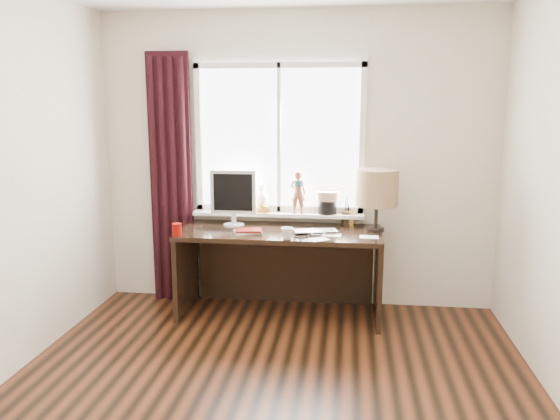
# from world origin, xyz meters

# --- Properties ---
(wall_back) EXTENTS (3.50, 0.00, 2.60)m
(wall_back) POSITION_xyz_m (0.00, 2.00, 1.30)
(wall_back) COLOR beige
(wall_back) RESTS_ON ground
(wall_front) EXTENTS (3.50, 0.00, 2.60)m
(wall_front) POSITION_xyz_m (0.00, -2.00, 1.30)
(wall_front) COLOR beige
(wall_front) RESTS_ON ground
(laptop) EXTENTS (0.40, 0.31, 0.03)m
(laptop) POSITION_xyz_m (0.21, 1.57, 0.76)
(laptop) COLOR silver
(laptop) RESTS_ON desk
(mug) EXTENTS (0.12, 0.12, 0.10)m
(mug) POSITION_xyz_m (-0.01, 1.34, 0.80)
(mug) COLOR white
(mug) RESTS_ON desk
(red_cup) EXTENTS (0.08, 0.08, 0.10)m
(red_cup) POSITION_xyz_m (-0.90, 1.33, 0.80)
(red_cup) COLOR #6E0802
(red_cup) RESTS_ON desk
(window) EXTENTS (1.52, 0.20, 1.40)m
(window) POSITION_xyz_m (-0.14, 1.95, 1.30)
(window) COLOR white
(window) RESTS_ON ground
(curtain) EXTENTS (0.38, 0.09, 2.25)m
(curtain) POSITION_xyz_m (-1.13, 1.91, 1.12)
(curtain) COLOR black
(curtain) RESTS_ON floor
(desk) EXTENTS (1.70, 0.70, 0.75)m
(desk) POSITION_xyz_m (-0.10, 1.73, 0.51)
(desk) COLOR #352215
(desk) RESTS_ON floor
(monitor) EXTENTS (0.40, 0.18, 0.49)m
(monitor) POSITION_xyz_m (-0.52, 1.76, 1.03)
(monitor) COLOR beige
(monitor) RESTS_ON desk
(notebook_stack) EXTENTS (0.26, 0.23, 0.03)m
(notebook_stack) POSITION_xyz_m (-0.35, 1.50, 0.77)
(notebook_stack) COLOR beige
(notebook_stack) RESTS_ON desk
(brush_holder) EXTENTS (0.09, 0.09, 0.25)m
(brush_holder) POSITION_xyz_m (0.46, 1.91, 0.81)
(brush_holder) COLOR black
(brush_holder) RESTS_ON desk
(icon_frame) EXTENTS (0.10, 0.04, 0.13)m
(icon_frame) POSITION_xyz_m (0.47, 1.88, 0.81)
(icon_frame) COLOR gold
(icon_frame) RESTS_ON desk
(table_lamp) EXTENTS (0.35, 0.35, 0.52)m
(table_lamp) POSITION_xyz_m (0.70, 1.70, 1.11)
(table_lamp) COLOR black
(table_lamp) RESTS_ON desk
(loose_papers) EXTENTS (0.56, 0.31, 0.00)m
(loose_papers) POSITION_xyz_m (0.41, 1.45, 0.75)
(loose_papers) COLOR white
(loose_papers) RESTS_ON desk
(desk_cables) EXTENTS (0.23, 0.38, 0.01)m
(desk_cables) POSITION_xyz_m (0.10, 1.57, 0.75)
(desk_cables) COLOR black
(desk_cables) RESTS_ON desk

